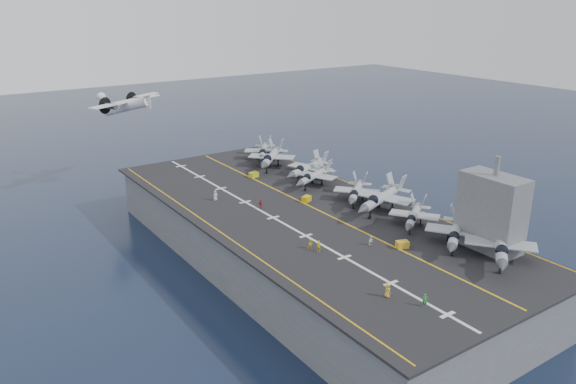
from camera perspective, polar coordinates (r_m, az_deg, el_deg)
ground at (r=108.63m, az=1.20°, el=-7.07°), size 500.00×500.00×0.00m
hull at (r=106.53m, az=1.22°, el=-4.65°), size 36.00×90.00×10.00m
flight_deck at (r=104.55m, az=1.24°, el=-2.04°), size 38.00×92.00×0.40m
foul_line at (r=106.14m, az=2.56°, el=-1.60°), size 0.35×90.00×0.02m
landing_centerline at (r=101.32m, az=-1.52°, el=-2.61°), size 0.50×90.00×0.02m
deck_edge_port at (r=96.25m, az=-7.03°, el=-3.96°), size 0.25×90.00×0.02m
deck_edge_stbd at (r=115.62m, az=8.72°, el=-0.05°), size 0.25×90.00×0.02m
island_superstructure at (r=92.18m, az=20.05°, el=-1.07°), size 5.00×10.00×15.00m
fighter_jet_0 at (r=89.87m, az=20.82°, el=-4.96°), size 18.81×17.80×5.44m
fighter_jet_1 at (r=93.06m, az=16.67°, el=-3.83°), size 17.19×15.96×4.97m
fighter_jet_2 at (r=98.82m, az=12.67°, el=-2.30°), size 15.31×14.26×4.42m
fighter_jet_3 at (r=104.73m, az=9.53°, el=-0.49°), size 19.20×15.98×5.70m
fighter_jet_4 at (r=109.10m, az=6.96°, el=0.13°), size 15.87×15.41×4.62m
fighter_jet_5 at (r=117.90m, az=2.66°, el=1.71°), size 15.99×13.79×4.68m
fighter_jet_6 at (r=122.68m, az=2.06°, el=2.53°), size 17.41×14.63×5.14m
fighter_jet_7 at (r=130.46m, az=-1.74°, el=3.63°), size 18.93×18.85×5.57m
fighter_jet_8 at (r=137.24m, az=-2.50°, el=4.25°), size 15.82×16.81×4.86m
tow_cart_a at (r=90.92m, az=11.54°, el=-5.25°), size 2.21×1.79×1.15m
tow_cart_b at (r=109.16m, az=1.88°, el=-0.70°), size 2.16×1.81×1.11m
tow_cart_c at (r=124.25m, az=-3.49°, el=1.76°), size 2.19×1.66×1.18m
crew_0 at (r=76.14m, az=10.08°, el=-9.81°), size 0.82×1.21×2.00m
crew_1 at (r=87.79m, az=3.14°, el=-5.53°), size 1.19×1.32×1.83m
crew_2 at (r=88.77m, az=2.30°, el=-5.31°), size 1.14×0.97×1.62m
crew_4 at (r=105.53m, az=-2.80°, el=-1.23°), size 1.17×0.90×1.75m
crew_5 at (r=110.51m, az=-7.39°, el=-0.35°), size 1.35×1.03×2.02m
crew_6 at (r=75.05m, az=13.73°, el=-10.64°), size 1.24×1.25×1.76m
crew_7 at (r=90.90m, az=8.43°, el=-4.90°), size 1.10×0.87×1.62m
transport_plane at (r=150.21m, az=-16.09°, el=8.32°), size 27.83×24.77×5.47m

